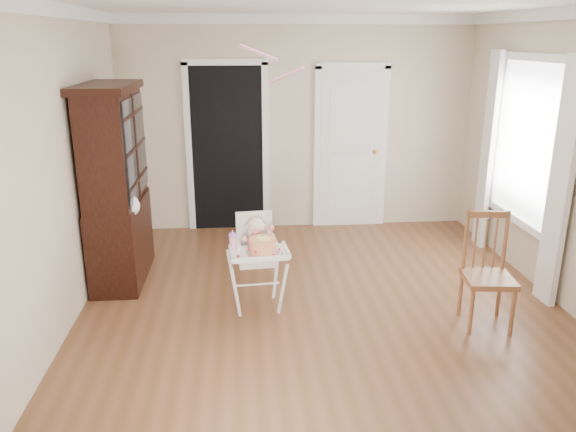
{
  "coord_description": "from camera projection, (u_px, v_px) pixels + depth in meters",
  "views": [
    {
      "loc": [
        -0.73,
        -4.67,
        2.43
      ],
      "look_at": [
        -0.33,
        0.02,
        0.92
      ],
      "focal_mm": 35.0,
      "sensor_mm": 36.0,
      "label": 1
    }
  ],
  "objects": [
    {
      "name": "wall_left",
      "position": [
        57.0,
        174.0,
        4.64
      ],
      "size": [
        0.0,
        5.0,
        5.0
      ],
      "primitive_type": "plane",
      "rotation": [
        1.57,
        0.0,
        1.57
      ],
      "color": "#C1AF97",
      "rests_on": "floor"
    },
    {
      "name": "wall_back",
      "position": [
        297.0,
        125.0,
        7.2
      ],
      "size": [
        4.5,
        0.0,
        4.5
      ],
      "primitive_type": "plane",
      "rotation": [
        1.57,
        0.0,
        0.0
      ],
      "color": "#C1AF97",
      "rests_on": "floor"
    },
    {
      "name": "streamer",
      "position": [
        258.0,
        52.0,
        5.32
      ],
      "size": [
        0.36,
        0.37,
        0.15
      ],
      "primitive_type": null,
      "rotation": [
        0.26,
        0.0,
        0.77
      ],
      "color": "pink",
      "rests_on": "ceiling"
    },
    {
      "name": "cake",
      "position": [
        263.0,
        245.0,
        4.87
      ],
      "size": [
        0.3,
        0.3,
        0.14
      ],
      "color": "silver",
      "rests_on": "high_chair"
    },
    {
      "name": "high_chair",
      "position": [
        256.0,
        251.0,
        5.13
      ],
      "size": [
        0.57,
        0.69,
        0.91
      ],
      "rotation": [
        0.0,
        0.0,
        0.09
      ],
      "color": "white",
      "rests_on": "floor"
    },
    {
      "name": "doorway",
      "position": [
        227.0,
        145.0,
        7.18
      ],
      "size": [
        1.06,
        0.05,
        2.22
      ],
      "color": "black",
      "rests_on": "wall_back"
    },
    {
      "name": "sippy_cup",
      "position": [
        233.0,
        240.0,
        4.98
      ],
      "size": [
        0.07,
        0.07,
        0.17
      ],
      "rotation": [
        0.0,
        0.0,
        0.09
      ],
      "color": "pink",
      "rests_on": "high_chair"
    },
    {
      "name": "china_cabinet",
      "position": [
        117.0,
        185.0,
        5.64
      ],
      "size": [
        0.53,
        1.19,
        2.01
      ],
      "color": "black",
      "rests_on": "floor"
    },
    {
      "name": "ceiling",
      "position": [
        330.0,
        1.0,
        4.41
      ],
      "size": [
        5.0,
        5.0,
        0.0
      ],
      "primitive_type": "plane",
      "rotation": [
        3.14,
        0.0,
        0.0
      ],
      "color": "white",
      "rests_on": "wall_back"
    },
    {
      "name": "dining_chair",
      "position": [
        488.0,
        274.0,
        4.87
      ],
      "size": [
        0.45,
        0.45,
        0.99
      ],
      "rotation": [
        0.0,
        0.0,
        -0.11
      ],
      "color": "brown",
      "rests_on": "floor"
    },
    {
      "name": "closet_door",
      "position": [
        350.0,
        150.0,
        7.33
      ],
      "size": [
        0.96,
        0.09,
        2.13
      ],
      "color": "white",
      "rests_on": "wall_back"
    },
    {
      "name": "floor",
      "position": [
        323.0,
        310.0,
        5.23
      ],
      "size": [
        5.0,
        5.0,
        0.0
      ],
      "primitive_type": "plane",
      "color": "brown",
      "rests_on": "ground"
    },
    {
      "name": "window_right",
      "position": [
        524.0,
        153.0,
        5.78
      ],
      "size": [
        0.13,
        1.84,
        2.3
      ],
      "color": "white",
      "rests_on": "wall_right"
    },
    {
      "name": "crown_molding",
      "position": [
        330.0,
        9.0,
        4.43
      ],
      "size": [
        4.5,
        5.0,
        0.12
      ],
      "primitive_type": null,
      "color": "white",
      "rests_on": "ceiling"
    },
    {
      "name": "baby",
      "position": [
        256.0,
        238.0,
        5.11
      ],
      "size": [
        0.27,
        0.2,
        0.38
      ],
      "rotation": [
        0.0,
        0.0,
        0.09
      ],
      "color": "beige",
      "rests_on": "high_chair"
    },
    {
      "name": "wall_right",
      "position": [
        576.0,
        164.0,
        5.01
      ],
      "size": [
        0.0,
        5.0,
        5.0
      ],
      "primitive_type": "plane",
      "rotation": [
        1.57,
        0.0,
        -1.57
      ],
      "color": "#C1AF97",
      "rests_on": "floor"
    }
  ]
}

